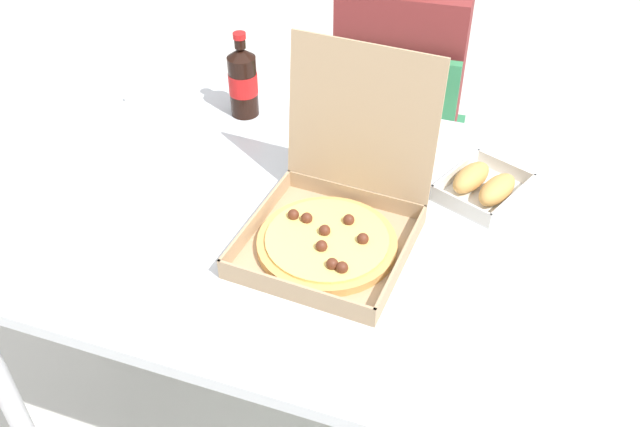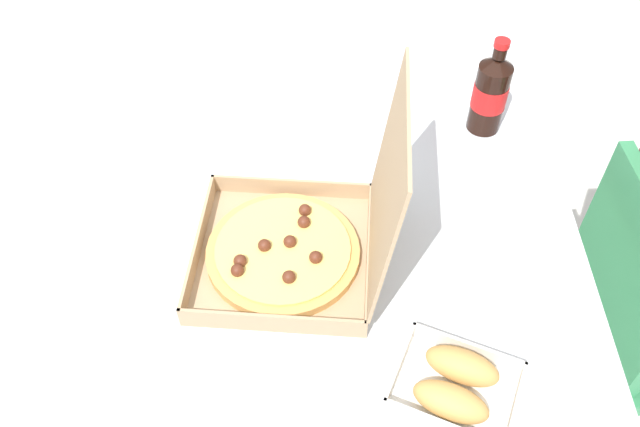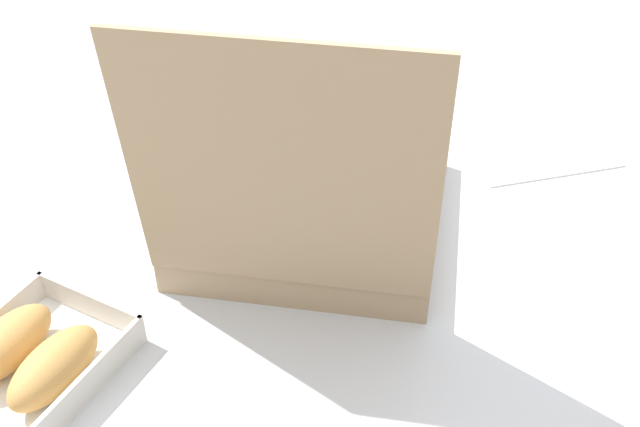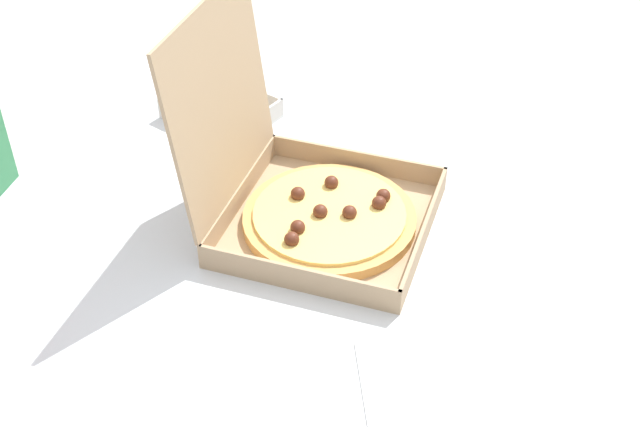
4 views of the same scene
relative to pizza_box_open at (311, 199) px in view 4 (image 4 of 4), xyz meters
The scene contains 4 objects.
dining_table 0.17m from the pizza_box_open, 142.92° to the left, with size 1.35×0.93×0.73m.
pizza_box_open is the anchor object (origin of this frame).
bread_side_box 0.37m from the pizza_box_open, 43.40° to the left, with size 0.21×0.23×0.06m.
paper_menu 0.39m from the pizza_box_open, 143.53° to the right, with size 0.21×0.15×0.00m, color white.
Camera 4 is at (-0.95, -0.35, 1.62)m, focal length 47.44 mm.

